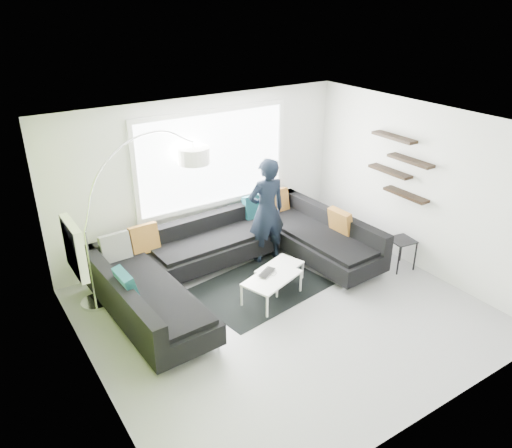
# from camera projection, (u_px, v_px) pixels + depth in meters

# --- Properties ---
(ground) EXTENTS (5.50, 5.50, 0.00)m
(ground) POSITION_uv_depth(u_px,v_px,m) (284.00, 312.00, 7.47)
(ground) COLOR gray
(ground) RESTS_ON ground
(room_shell) EXTENTS (5.54, 5.04, 2.82)m
(room_shell) POSITION_uv_depth(u_px,v_px,m) (281.00, 195.00, 6.87)
(room_shell) COLOR silver
(room_shell) RESTS_ON ground
(sectional_sofa) EXTENTS (4.38, 2.84, 0.92)m
(sectional_sofa) POSITION_uv_depth(u_px,v_px,m) (240.00, 262.00, 8.03)
(sectional_sofa) COLOR black
(sectional_sofa) RESTS_ON ground
(rug) EXTENTS (2.22, 1.76, 0.01)m
(rug) POSITION_uv_depth(u_px,v_px,m) (259.00, 288.00, 8.07)
(rug) COLOR black
(rug) RESTS_ON ground
(coffee_table) EXTENTS (1.36, 1.05, 0.39)m
(coffee_table) POSITION_uv_depth(u_px,v_px,m) (276.00, 281.00, 7.91)
(coffee_table) COLOR white
(coffee_table) RESTS_ON ground
(arc_lamp) EXTENTS (2.40, 1.11, 2.47)m
(arc_lamp) POSITION_uv_depth(u_px,v_px,m) (85.00, 232.00, 7.14)
(arc_lamp) COLOR silver
(arc_lamp) RESTS_ON ground
(side_table) EXTENTS (0.45, 0.45, 0.54)m
(side_table) POSITION_uv_depth(u_px,v_px,m) (400.00, 254.00, 8.56)
(side_table) COLOR black
(side_table) RESTS_ON ground
(person) EXTENTS (0.78, 0.60, 1.88)m
(person) POSITION_uv_depth(u_px,v_px,m) (267.00, 211.00, 8.54)
(person) COLOR black
(person) RESTS_ON ground
(laptop) EXTENTS (0.54, 0.52, 0.03)m
(laptop) POSITION_uv_depth(u_px,v_px,m) (270.00, 274.00, 7.70)
(laptop) COLOR black
(laptop) RESTS_ON coffee_table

